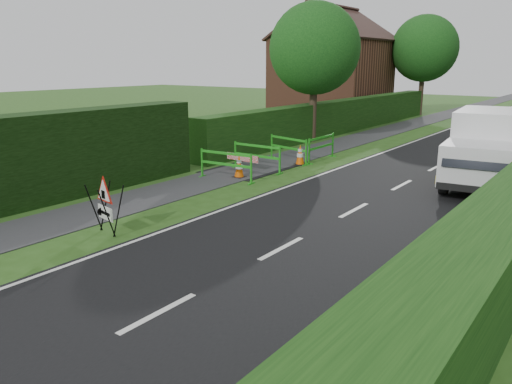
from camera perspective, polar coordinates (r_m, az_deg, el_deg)
The scene contains 18 objects.
ground at distance 9.62m, azimuth -25.97°, elevation -10.50°, with size 120.00×120.00×0.00m, color #264B15.
footpath at distance 40.51m, azimuth 20.75°, elevation 8.22°, with size 2.00×90.00×0.02m, color #2D2D30.
hedge_west_far at distance 29.14m, azimuth 9.72°, elevation 6.80°, with size 1.00×24.00×1.80m, color #14380F.
house_west at distance 38.30m, azimuth 8.64°, elevation 13.01°, with size 7.50×7.40×7.88m.
tree_nw at distance 25.18m, azimuth 6.72°, elevation 15.95°, with size 4.40×4.40×6.70m.
tree_fw at distance 39.86m, azimuth 18.70°, elevation 15.27°, with size 4.80×4.80×7.24m.
triangle_sign at distance 11.82m, azimuth -17.00°, elevation -0.94°, with size 0.92×0.92×1.16m.
works_van at distance 17.42m, azimuth 24.88°, elevation 4.68°, with size 2.64×5.38×2.36m.
traffic_cone_0 at distance 16.56m, azimuth 23.68°, elevation 1.32°, with size 0.38×0.38×0.79m.
traffic_cone_1 at distance 17.65m, azimuth 24.92°, elevation 1.95°, with size 0.38×0.38×0.79m.
traffic_cone_3 at distance 17.10m, azimuth -1.95°, elevation 2.95°, with size 0.38×0.38×0.79m.
traffic_cone_4 at distance 19.35m, azimuth 5.07°, elevation 4.26°, with size 0.38×0.38×0.79m.
ped_barrier_0 at distance 16.66m, azimuth -3.48°, elevation 3.45°, with size 2.08×0.52×1.00m.
ped_barrier_1 at distance 18.13m, azimuth 0.11°, elevation 4.39°, with size 2.06×0.35×1.00m.
ped_barrier_2 at distance 19.90m, azimuth 3.71°, elevation 5.27°, with size 2.08×0.84×1.00m.
ped_barrier_3 at distance 20.34m, azimuth 7.50°, elevation 5.38°, with size 0.38×2.07×1.00m.
redwhite_plank at distance 18.47m, azimuth -1.56°, elevation 2.58°, with size 1.50×0.04×0.25m, color red.
hatchback_car at distance 29.84m, azimuth 24.39°, elevation 7.17°, with size 1.55×3.84×1.31m, color white.
Camera 1 is at (7.96, -3.81, 3.84)m, focal length 35.00 mm.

